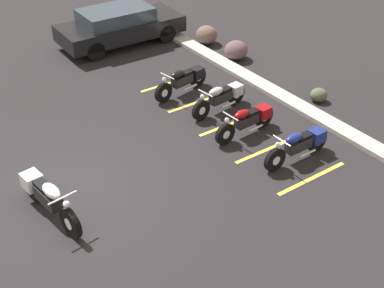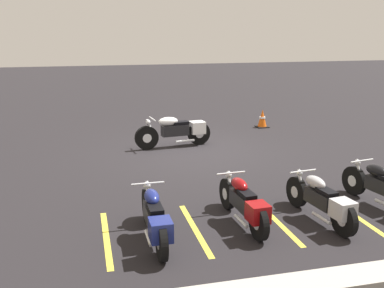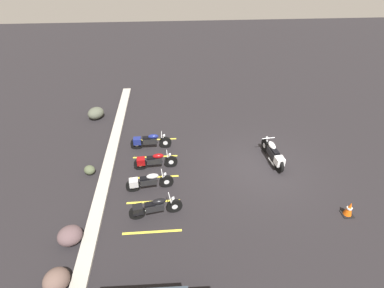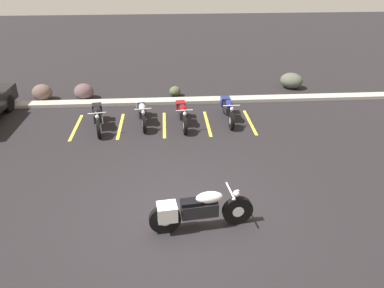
{
  "view_description": "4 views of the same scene",
  "coord_description": "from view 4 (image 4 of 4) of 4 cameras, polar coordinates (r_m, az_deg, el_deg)",
  "views": [
    {
      "loc": [
        9.1,
        -3.11,
        7.44
      ],
      "look_at": [
        1.16,
        2.48,
        1.03
      ],
      "focal_mm": 50.0,
      "sensor_mm": 36.0,
      "label": 1
    },
    {
      "loc": [
        2.88,
        11.62,
        3.32
      ],
      "look_at": [
        0.69,
        2.65,
        0.92
      ],
      "focal_mm": 42.0,
      "sensor_mm": 36.0,
      "label": 2
    },
    {
      "loc": [
        -10.35,
        3.95,
        8.53
      ],
      "look_at": [
        0.69,
        3.09,
        0.96
      ],
      "focal_mm": 28.0,
      "sensor_mm": 36.0,
      "label": 3
    },
    {
      "loc": [
        -0.21,
        -6.89,
        5.3
      ],
      "look_at": [
        0.41,
        1.75,
        0.81
      ],
      "focal_mm": 35.0,
      "sensor_mm": 36.0,
      "label": 4
    }
  ],
  "objects": [
    {
      "name": "landscape_rock_2",
      "position": [
        16.84,
        14.91,
        9.31
      ],
      "size": [
        1.25,
        1.22,
        0.66
      ],
      "primitive_type": "ellipsoid",
      "rotation": [
        0.0,
        0.0,
        2.5
      ],
      "color": "#4E5244",
      "rests_on": "ground"
    },
    {
      "name": "stall_line_0",
      "position": [
        13.21,
        -17.25,
        2.46
      ],
      "size": [
        0.1,
        2.1,
        0.0
      ],
      "primitive_type": "cube",
      "color": "gold",
      "rests_on": "ground"
    },
    {
      "name": "landscape_rock_1",
      "position": [
        16.0,
        -21.86,
        7.29
      ],
      "size": [
        1.05,
        1.03,
        0.64
      ],
      "primitive_type": "ellipsoid",
      "rotation": [
        0.0,
        0.0,
        1.07
      ],
      "color": "brown",
      "rests_on": "ground"
    },
    {
      "name": "ground",
      "position": [
        8.69,
        -1.9,
        -10.17
      ],
      "size": [
        60.0,
        60.0,
        0.0
      ],
      "primitive_type": "plane",
      "color": "black"
    },
    {
      "name": "parked_bike_0",
      "position": [
        12.85,
        -14.18,
        4.21
      ],
      "size": [
        0.67,
        1.98,
        0.78
      ],
      "rotation": [
        0.0,
        0.0,
        -1.4
      ],
      "color": "black",
      "rests_on": "ground"
    },
    {
      "name": "parked_bike_1",
      "position": [
        12.94,
        -7.61,
        4.93
      ],
      "size": [
        0.59,
        1.95,
        0.77
      ],
      "rotation": [
        0.0,
        0.0,
        -1.45
      ],
      "color": "black",
      "rests_on": "ground"
    },
    {
      "name": "concrete_curb",
      "position": [
        14.77,
        -3.05,
        6.59
      ],
      "size": [
        18.0,
        0.5,
        0.12
      ],
      "primitive_type": "cube",
      "color": "#A8A399",
      "rests_on": "ground"
    },
    {
      "name": "motorcycle_white_featured",
      "position": [
        7.94,
        0.69,
        -10.05
      ],
      "size": [
        2.24,
        0.68,
        0.88
      ],
      "rotation": [
        0.0,
        0.0,
        0.12
      ],
      "color": "black",
      "rests_on": "ground"
    },
    {
      "name": "parked_bike_2",
      "position": [
        12.73,
        -1.48,
        4.79
      ],
      "size": [
        0.55,
        1.95,
        0.77
      ],
      "rotation": [
        0.0,
        0.0,
        -1.51
      ],
      "color": "black",
      "rests_on": "ground"
    },
    {
      "name": "parked_bike_3",
      "position": [
        13.13,
        5.47,
        5.45
      ],
      "size": [
        0.56,
        2.0,
        0.79
      ],
      "rotation": [
        0.0,
        0.0,
        -1.56
      ],
      "color": "black",
      "rests_on": "ground"
    },
    {
      "name": "landscape_rock_0",
      "position": [
        15.4,
        -2.61,
        8.04
      ],
      "size": [
        0.65,
        0.66,
        0.4
      ],
      "primitive_type": "ellipsoid",
      "rotation": [
        0.0,
        0.0,
        2.5
      ],
      "color": "#4A533A",
      "rests_on": "ground"
    },
    {
      "name": "stall_line_1",
      "position": [
        12.94,
        -10.84,
        2.73
      ],
      "size": [
        0.1,
        2.1,
        0.0
      ],
      "primitive_type": "cube",
      "color": "gold",
      "rests_on": "ground"
    },
    {
      "name": "landscape_rock_3",
      "position": [
        15.61,
        -16.15,
        7.68
      ],
      "size": [
        1.05,
        1.08,
        0.62
      ],
      "primitive_type": "ellipsoid",
      "rotation": [
        0.0,
        0.0,
        2.04
      ],
      "color": "#574345",
      "rests_on": "ground"
    },
    {
      "name": "stall_line_3",
      "position": [
        12.92,
        2.37,
        3.17
      ],
      "size": [
        0.1,
        2.1,
        0.0
      ],
      "primitive_type": "cube",
      "color": "gold",
      "rests_on": "ground"
    },
    {
      "name": "stall_line_2",
      "position": [
        12.84,
        -4.24,
        2.97
      ],
      "size": [
        0.1,
        2.1,
        0.0
      ],
      "primitive_type": "cube",
      "color": "gold",
      "rests_on": "ground"
    },
    {
      "name": "stall_line_4",
      "position": [
        13.16,
        8.83,
        3.32
      ],
      "size": [
        0.1,
        2.1,
        0.0
      ],
      "primitive_type": "cube",
      "color": "gold",
      "rests_on": "ground"
    }
  ]
}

